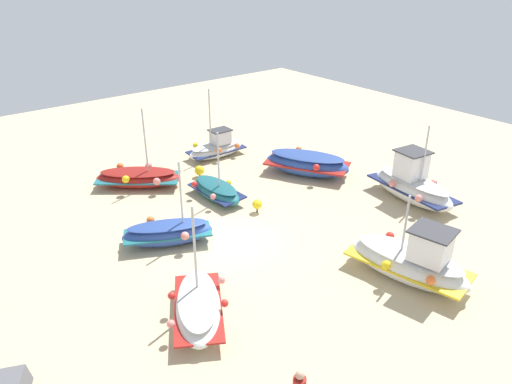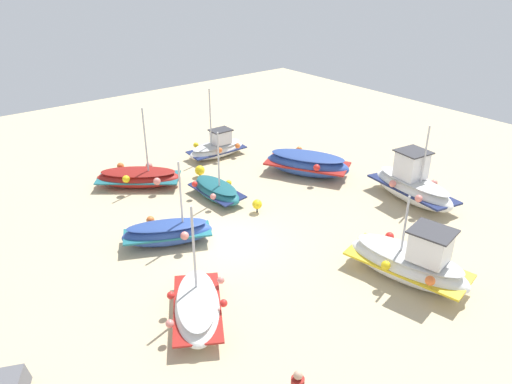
{
  "view_description": "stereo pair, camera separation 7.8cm",
  "coord_description": "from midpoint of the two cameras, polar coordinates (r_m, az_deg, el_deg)",
  "views": [
    {
      "loc": [
        -13.56,
        9.48,
        10.23
      ],
      "look_at": [
        1.36,
        -2.46,
        0.9
      ],
      "focal_mm": 34.13,
      "sensor_mm": 36.0,
      "label": 1
    },
    {
      "loc": [
        -13.61,
        9.42,
        10.23
      ],
      "look_at": [
        1.36,
        -2.46,
        0.9
      ],
      "focal_mm": 34.13,
      "sensor_mm": 36.0,
      "label": 2
    }
  ],
  "objects": [
    {
      "name": "mooring_buoy_0",
      "position": [
        21.33,
        0.03,
        -1.46
      ],
      "size": [
        0.43,
        0.43,
        0.61
      ],
      "color": "#3F3F42",
      "rests_on": "ground_plane"
    },
    {
      "name": "fishing_boat_3",
      "position": [
        25.1,
        5.9,
        3.35
      ],
      "size": [
        4.65,
        3.66,
        1.15
      ],
      "rotation": [
        0.0,
        0.0,
        0.51
      ],
      "color": "#2D4C9E",
      "rests_on": "ground_plane"
    },
    {
      "name": "fishing_boat_5",
      "position": [
        23.33,
        17.75,
        0.8
      ],
      "size": [
        4.58,
        2.46,
        3.77
      ],
      "rotation": [
        0.0,
        0.0,
        6.15
      ],
      "color": "white",
      "rests_on": "ground_plane"
    },
    {
      "name": "fishing_boat_4",
      "position": [
        15.56,
        -6.94,
        -13.19
      ],
      "size": [
        3.73,
        3.01,
        3.66
      ],
      "rotation": [
        0.0,
        0.0,
        2.6
      ],
      "color": "white",
      "rests_on": "ground_plane"
    },
    {
      "name": "fishing_boat_2",
      "position": [
        17.73,
        17.55,
        -7.73
      ],
      "size": [
        4.58,
        2.4,
        3.18
      ],
      "rotation": [
        0.0,
        0.0,
        3.33
      ],
      "color": "white",
      "rests_on": "ground_plane"
    },
    {
      "name": "fishing_boat_0",
      "position": [
        24.44,
        -13.72,
        1.66
      ],
      "size": [
        3.75,
        4.17,
        3.95
      ],
      "rotation": [
        0.0,
        0.0,
        0.9
      ],
      "color": "maroon",
      "rests_on": "ground_plane"
    },
    {
      "name": "fishing_boat_1",
      "position": [
        19.32,
        -10.42,
        -4.71
      ],
      "size": [
        2.65,
        3.7,
        3.44
      ],
      "rotation": [
        0.0,
        0.0,
        1.12
      ],
      "color": "#2D4C9E",
      "rests_on": "ground_plane"
    },
    {
      "name": "fishing_boat_7",
      "position": [
        27.44,
        -4.69,
        5.2
      ],
      "size": [
        1.82,
        3.46,
        3.96
      ],
      "rotation": [
        0.0,
        0.0,
        4.69
      ],
      "color": "white",
      "rests_on": "ground_plane"
    },
    {
      "name": "mooring_buoy_1",
      "position": [
        24.94,
        -6.73,
        2.52
      ],
      "size": [
        0.51,
        0.51,
        0.61
      ],
      "color": "#3F3F42",
      "rests_on": "ground_plane"
    },
    {
      "name": "fishing_boat_6",
      "position": [
        22.56,
        -4.76,
        0.17
      ],
      "size": [
        3.16,
        1.71,
        3.36
      ],
      "rotation": [
        0.0,
        0.0,
        0.03
      ],
      "color": "#1E6670",
      "rests_on": "ground_plane"
    },
    {
      "name": "ground_plane",
      "position": [
        19.45,
        -3.28,
        -5.75
      ],
      "size": [
        46.94,
        46.94,
        0.0
      ],
      "primitive_type": "plane",
      "color": "#C6B289"
    }
  ]
}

